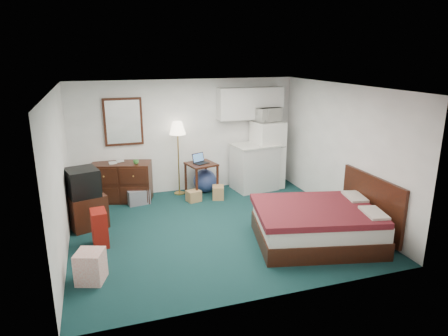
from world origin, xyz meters
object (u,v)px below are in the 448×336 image
object	(u,v)px
dresser	(122,182)
fridge	(267,155)
tv_stand	(86,210)
bed	(317,225)
suitcase	(100,228)
kitchen_counter	(254,167)
desk	(201,179)
floor_lamp	(178,158)

from	to	relation	value
dresser	fridge	size ratio (longest dim) A/B	0.79
dresser	tv_stand	xyz separation A→B (m)	(-0.73, -1.14, -0.11)
bed	suitcase	distance (m)	3.55
kitchen_counter	dresser	bearing A→B (deg)	169.35
desk	suitcase	world-z (taller)	desk
floor_lamp	fridge	distance (m)	2.07
desk	bed	distance (m)	3.07
fridge	floor_lamp	bearing A→B (deg)	171.38
floor_lamp	tv_stand	size ratio (longest dim) A/B	2.47
bed	dresser	bearing A→B (deg)	146.60
bed	floor_lamp	bearing A→B (deg)	131.33
suitcase	dresser	bearing A→B (deg)	70.54
bed	tv_stand	world-z (taller)	bed
tv_stand	suitcase	xyz separation A→B (m)	(0.21, -0.89, -0.00)
dresser	tv_stand	world-z (taller)	dresser
dresser	fridge	world-z (taller)	fridge
bed	suitcase	xyz separation A→B (m)	(-3.41, 1.00, -0.01)
floor_lamp	desk	size ratio (longest dim) A/B	2.24
suitcase	floor_lamp	bearing A→B (deg)	44.42
kitchen_counter	fridge	xyz separation A→B (m)	(0.34, 0.06, 0.26)
tv_stand	suitcase	distance (m)	0.91
kitchen_counter	tv_stand	size ratio (longest dim) A/B	1.55
desk	suitcase	xyz separation A→B (m)	(-2.20, -1.83, -0.06)
fridge	suitcase	world-z (taller)	fridge
dresser	bed	world-z (taller)	dresser
floor_lamp	tv_stand	distance (m)	2.34
kitchen_counter	bed	size ratio (longest dim) A/B	0.53
dresser	suitcase	distance (m)	2.10
bed	suitcase	bearing A→B (deg)	176.55
floor_lamp	tv_stand	bearing A→B (deg)	-149.08
desk	bed	size ratio (longest dim) A/B	0.38
tv_stand	suitcase	size ratio (longest dim) A/B	1.09
dresser	suitcase	bearing A→B (deg)	-88.39
dresser	suitcase	size ratio (longest dim) A/B	2.01
tv_stand	suitcase	bearing A→B (deg)	-95.18
fridge	tv_stand	size ratio (longest dim) A/B	2.34
floor_lamp	desk	bearing A→B (deg)	-27.62
desk	tv_stand	xyz separation A→B (m)	(-2.41, -0.94, -0.06)
floor_lamp	desk	distance (m)	0.68
bed	suitcase	size ratio (longest dim) A/B	3.19
desk	floor_lamp	bearing A→B (deg)	138.34
desk	tv_stand	bearing A→B (deg)	-172.75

